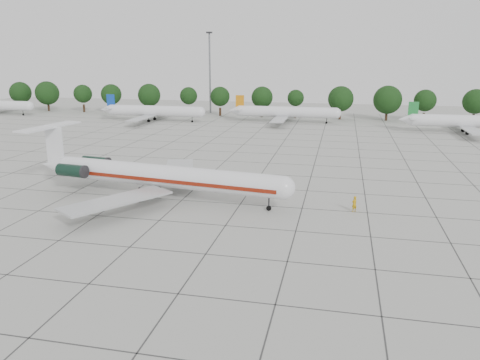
{
  "coord_description": "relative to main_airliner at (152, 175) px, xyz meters",
  "views": [
    {
      "loc": [
        12.25,
        -56.46,
        18.99
      ],
      "look_at": [
        0.14,
        -0.87,
        3.5
      ],
      "focal_mm": 35.0,
      "sensor_mm": 36.0,
      "label": 1
    }
  ],
  "objects": [
    {
      "name": "bg_airliner_d",
      "position": [
        55.03,
        65.3,
        -0.26
      ],
      "size": [
        28.24,
        27.2,
        7.4
      ],
      "color": "silver",
      "rests_on": "ground"
    },
    {
      "name": "ground_crew",
      "position": [
        26.7,
        -0.39,
        -2.17
      ],
      "size": [
        0.87,
        0.84,
        2.0
      ],
      "primitive_type": "imported",
      "rotation": [
        0.0,
        0.0,
        3.85
      ],
      "color": "#B9880A",
      "rests_on": "ground"
    },
    {
      "name": "ground",
      "position": [
        12.34,
        -0.5,
        -3.17
      ],
      "size": [
        260.0,
        260.0,
        0.0
      ],
      "primitive_type": "plane",
      "color": "#ACACA5",
      "rests_on": "ground"
    },
    {
      "name": "main_airliner",
      "position": [
        0.0,
        0.0,
        0.0
      ],
      "size": [
        38.15,
        29.83,
        8.98
      ],
      "rotation": [
        0.0,
        0.0,
        -0.14
      ],
      "color": "silver",
      "rests_on": "ground"
    },
    {
      "name": "apron_joints",
      "position": [
        12.34,
        14.5,
        -3.16
      ],
      "size": [
        170.0,
        170.0,
        0.02
      ],
      "primitive_type": "cube",
      "color": "#383838",
      "rests_on": "ground"
    },
    {
      "name": "bg_airliner_c",
      "position": [
        9.16,
        74.49,
        -0.26
      ],
      "size": [
        28.24,
        27.2,
        7.4
      ],
      "color": "silver",
      "rests_on": "ground"
    },
    {
      "name": "bg_airliner_b",
      "position": [
        -28.07,
        68.94,
        -0.26
      ],
      "size": [
        28.24,
        27.2,
        7.4
      ],
      "color": "silver",
      "rests_on": "ground"
    },
    {
      "name": "tree_line",
      "position": [
        0.65,
        84.5,
        2.81
      ],
      "size": [
        249.86,
        8.44,
        10.22
      ],
      "color": "#332114",
      "rests_on": "ground"
    },
    {
      "name": "floodlight_mast",
      "position": [
        -17.66,
        91.5,
        11.11
      ],
      "size": [
        1.6,
        1.6,
        25.45
      ],
      "color": "slate",
      "rests_on": "ground"
    }
  ]
}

